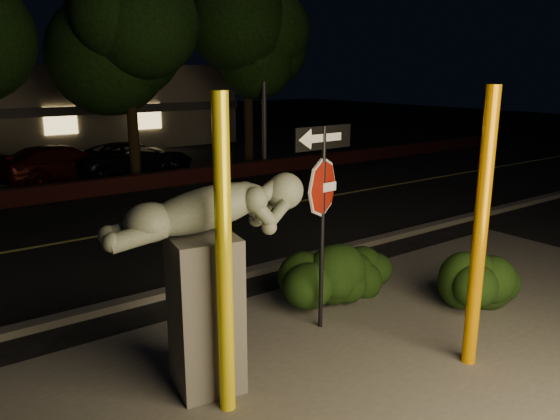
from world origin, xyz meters
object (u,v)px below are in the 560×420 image
Objects in this scene: streetlight at (259,20)px; signpost at (323,188)px; yellow_pole_left at (224,262)px; sculpture at (207,264)px; parked_car_darkred at (62,163)px; parked_car_dark at (133,159)px; yellow_pole_right at (480,233)px.

signpost is at bearing -126.56° from streetlight.
yellow_pole_left is 0.56m from sculpture.
parked_car_darkred is (2.08, 14.14, -0.93)m from sculpture.
parked_car_dark is (4.46, 13.76, -0.95)m from sculpture.
parked_car_dark is at bearing 84.40° from yellow_pole_right.
yellow_pole_right is (3.05, -0.98, 0.02)m from yellow_pole_left.
parked_car_darkred is (-6.62, 2.37, -4.84)m from streetlight.
parked_car_dark is (1.50, 15.27, -1.16)m from yellow_pole_right.
yellow_pole_right is 1.19× the size of signpost.
signpost is 13.82m from parked_car_darkred.
streetlight is at bearing 54.45° from yellow_pole_left.
signpost is 13.66m from parked_car_dark.
yellow_pole_right is 0.81× the size of parked_car_darkred.
yellow_pole_left is 1.18× the size of signpost.
sculpture is at bearing 156.01° from parked_car_dark.
yellow_pole_left is 3.20m from yellow_pole_right.
yellow_pole_left is 0.80× the size of parked_car_darkred.
parked_car_darkred is 0.98× the size of parked_car_dark.
parked_car_darkred is at bearing 93.25° from yellow_pole_right.
yellow_pole_left is 0.99× the size of yellow_pole_right.
signpost is 0.32× the size of streetlight.
parked_car_dark is (2.40, 13.36, -1.50)m from signpost.
parked_car_dark is at bearing 77.27° from signpost.
yellow_pole_right reaches higher than signpost.
yellow_pole_right is 15.71m from parked_car_darkred.
parked_car_dark is (4.55, 14.28, -1.14)m from yellow_pole_left.
signpost is at bearing 115.44° from yellow_pole_right.
yellow_pole_left is 14.87m from parked_car_darkred.
parked_car_darkred is (-0.89, 15.65, -1.14)m from yellow_pole_right.
yellow_pole_right is at bearing 169.61° from parked_car_darkred.
sculpture is 14.50m from parked_car_dark.
yellow_pole_right is 14.93m from streetlight.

